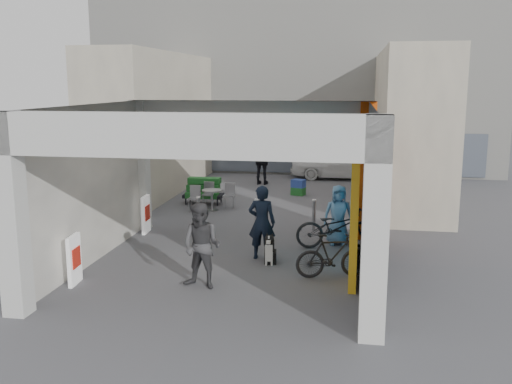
% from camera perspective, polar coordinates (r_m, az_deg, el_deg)
% --- Properties ---
extents(ground, '(90.00, 90.00, 0.00)m').
position_cam_1_polar(ground, '(13.38, -2.13, -6.31)').
color(ground, '#504F54').
rests_on(ground, ground).
extents(arcade_canopy, '(6.40, 6.45, 6.40)m').
position_cam_1_polar(arcade_canopy, '(11.99, -0.47, 2.97)').
color(arcade_canopy, beige).
rests_on(arcade_canopy, ground).
extents(far_building, '(18.00, 4.08, 8.00)m').
position_cam_1_polar(far_building, '(26.64, 4.01, 10.92)').
color(far_building, silver).
rests_on(far_building, ground).
extents(plaza_bldg_left, '(2.00, 9.00, 5.00)m').
position_cam_1_polar(plaza_bldg_left, '(21.29, -10.04, 6.79)').
color(plaza_bldg_left, beige).
rests_on(plaza_bldg_left, ground).
extents(plaza_bldg_right, '(2.00, 9.00, 5.00)m').
position_cam_1_polar(plaza_bldg_right, '(20.16, 15.01, 6.37)').
color(plaza_bldg_right, beige).
rests_on(plaza_bldg_right, ground).
extents(bollard_left, '(0.09, 0.09, 0.87)m').
position_cam_1_polar(bollard_left, '(15.78, -5.78, -2.07)').
color(bollard_left, gray).
rests_on(bollard_left, ground).
extents(bollard_center, '(0.09, 0.09, 0.83)m').
position_cam_1_polar(bollard_center, '(15.57, 0.03, -2.27)').
color(bollard_center, gray).
rests_on(bollard_center, ground).
extents(bollard_right, '(0.09, 0.09, 0.84)m').
position_cam_1_polar(bollard_right, '(15.54, 5.82, -2.33)').
color(bollard_right, gray).
rests_on(bollard_right, ground).
extents(advert_board_near, '(0.14, 0.55, 1.00)m').
position_cam_1_polar(advert_board_near, '(11.93, -17.70, -6.45)').
color(advert_board_near, white).
rests_on(advert_board_near, ground).
extents(advert_board_far, '(0.13, 0.55, 1.00)m').
position_cam_1_polar(advert_board_far, '(15.48, -10.95, -2.19)').
color(advert_board_far, white).
rests_on(advert_board_far, ground).
extents(cafe_set, '(1.32, 1.06, 0.80)m').
position_cam_1_polar(cafe_set, '(18.19, -4.54, -0.80)').
color(cafe_set, '#959599').
rests_on(cafe_set, ground).
extents(produce_stand, '(1.28, 0.70, 0.85)m').
position_cam_1_polar(produce_stand, '(18.98, -5.28, -0.16)').
color(produce_stand, black).
rests_on(produce_stand, ground).
extents(crate_stack, '(0.54, 0.47, 0.56)m').
position_cam_1_polar(crate_stack, '(20.41, 4.26, 0.47)').
color(crate_stack, '#185521').
rests_on(crate_stack, ground).
extents(border_collie, '(0.27, 0.52, 0.72)m').
position_cam_1_polar(border_collie, '(12.67, 1.39, -5.95)').
color(border_collie, black).
rests_on(border_collie, ground).
extents(man_with_dog, '(0.62, 0.41, 1.70)m').
position_cam_1_polar(man_with_dog, '(12.88, 0.59, -3.07)').
color(man_with_dog, black).
rests_on(man_with_dog, ground).
extents(man_back_turned, '(0.94, 0.81, 1.69)m').
position_cam_1_polar(man_back_turned, '(11.13, -5.47, -5.39)').
color(man_back_turned, '#3B3B3E').
rests_on(man_back_turned, ground).
extents(man_elderly, '(0.79, 0.57, 1.49)m').
position_cam_1_polar(man_elderly, '(14.21, 8.22, -2.28)').
color(man_elderly, '#5E8DB7').
rests_on(man_elderly, ground).
extents(man_crates, '(1.16, 0.59, 1.90)m').
position_cam_1_polar(man_crates, '(22.40, 0.64, 3.17)').
color(man_crates, black).
rests_on(man_crates, ground).
extents(bicycle_front, '(2.05, 1.10, 1.02)m').
position_cam_1_polar(bicycle_front, '(13.95, 8.01, -3.51)').
color(bicycle_front, black).
rests_on(bicycle_front, ground).
extents(bicycle_rear, '(1.60, 0.84, 0.93)m').
position_cam_1_polar(bicycle_rear, '(11.86, 7.69, -6.33)').
color(bicycle_rear, black).
rests_on(bicycle_rear, ground).
extents(white_van, '(3.83, 1.55, 1.30)m').
position_cam_1_polar(white_van, '(24.02, 8.13, 2.86)').
color(white_van, white).
rests_on(white_van, ground).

